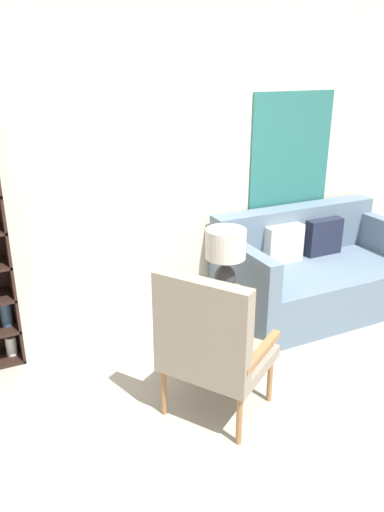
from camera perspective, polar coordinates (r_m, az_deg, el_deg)
ground_plane at (r=3.10m, az=10.70°, el=-22.59°), size 14.00×14.00×0.00m
wall_back at (r=4.10m, az=-4.72°, el=10.39°), size 6.40×0.08×2.70m
armchair at (r=3.04m, az=2.03°, el=-9.79°), size 0.80×0.81×1.00m
couch at (r=4.67m, az=13.56°, el=-1.92°), size 1.70×0.95×0.88m
side_table at (r=3.72m, az=2.79°, el=-5.13°), size 0.45×0.45×0.54m
table_lamp at (r=3.58m, az=3.84°, el=0.49°), size 0.29×0.29×0.48m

